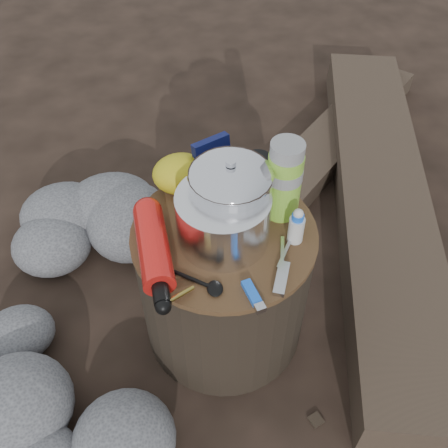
{
  "coord_description": "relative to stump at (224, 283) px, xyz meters",
  "views": [
    {
      "loc": [
        -0.13,
        -0.89,
        1.45
      ],
      "look_at": [
        0.0,
        0.0,
        0.48
      ],
      "focal_mm": 41.65,
      "sensor_mm": 36.0,
      "label": 1
    }
  ],
  "objects": [
    {
      "name": "ground",
      "position": [
        0.0,
        0.0,
        -0.22
      ],
      "size": [
        60.0,
        60.0,
        0.0
      ],
      "primitive_type": "plane",
      "color": "black",
      "rests_on": "ground"
    },
    {
      "name": "stump",
      "position": [
        0.0,
        0.0,
        0.0
      ],
      "size": [
        0.49,
        0.49,
        0.45
      ],
      "primitive_type": "cylinder",
      "color": "black",
      "rests_on": "ground"
    },
    {
      "name": "foil_windscreen",
      "position": [
        -0.0,
        -0.02,
        0.3
      ],
      "size": [
        0.23,
        0.23,
        0.14
      ],
      "primitive_type": "cylinder",
      "color": "silver",
      "rests_on": "stump"
    },
    {
      "name": "pot_grabber",
      "position": [
        0.13,
        -0.1,
        0.23
      ],
      "size": [
        0.07,
        0.12,
        0.01
      ],
      "primitive_type": null,
      "rotation": [
        0.0,
        0.0,
        -0.39
      ],
      "color": "#B6B7BC",
      "rests_on": "stump"
    },
    {
      "name": "log_small",
      "position": [
        0.65,
        0.87,
        -0.18
      ],
      "size": [
        0.93,
        0.94,
        0.09
      ],
      "primitive_type": "cube",
      "rotation": [
        0.0,
        0.0,
        -0.78
      ],
      "color": "#392C22",
      "rests_on": "ground"
    },
    {
      "name": "lighter",
      "position": [
        0.03,
        -0.2,
        0.23
      ],
      "size": [
        0.04,
        0.09,
        0.02
      ],
      "primitive_type": "cube",
      "rotation": [
        0.0,
        0.0,
        0.24
      ],
      "color": "blue",
      "rests_on": "stump"
    },
    {
      "name": "rock_ring",
      "position": [
        -0.42,
        0.08,
        -0.12
      ],
      "size": [
        0.5,
        1.09,
        0.22
      ],
      "primitive_type": null,
      "color": "#555559",
      "rests_on": "ground"
    },
    {
      "name": "food_pouch",
      "position": [
        -0.0,
        0.21,
        0.29
      ],
      "size": [
        0.11,
        0.07,
        0.14
      ],
      "primitive_type": "cube",
      "rotation": [
        0.0,
        0.0,
        0.43
      ],
      "color": "#0C124C",
      "rests_on": "stump"
    },
    {
      "name": "spork",
      "position": [
        -0.11,
        -0.14,
        0.23
      ],
      "size": [
        0.14,
        0.11,
        0.01
      ],
      "primitive_type": null,
      "rotation": [
        0.0,
        0.0,
        0.95
      ],
      "color": "black",
      "rests_on": "stump"
    },
    {
      "name": "squeeze_bottle",
      "position": [
        0.18,
        -0.05,
        0.27
      ],
      "size": [
        0.04,
        0.04,
        0.1
      ],
      "primitive_type": "cylinder",
      "color": "silver",
      "rests_on": "stump"
    },
    {
      "name": "fuel_bottle",
      "position": [
        -0.18,
        -0.06,
        0.26
      ],
      "size": [
        0.1,
        0.32,
        0.08
      ],
      "primitive_type": null,
      "rotation": [
        0.0,
        0.0,
        0.07
      ],
      "color": "red",
      "rests_on": "stump"
    },
    {
      "name": "multitool",
      "position": [
        0.11,
        -0.17,
        0.23
      ],
      "size": [
        0.06,
        0.1,
        0.01
      ],
      "primitive_type": "cube",
      "rotation": [
        0.0,
        0.0,
        -0.38
      ],
      "color": "#B6B7BC",
      "rests_on": "stump"
    },
    {
      "name": "log_main",
      "position": [
        0.66,
        0.41,
        -0.15
      ],
      "size": [
        0.74,
        1.86,
        0.16
      ],
      "primitive_type": "cube",
      "rotation": [
        0.0,
        0.0,
        -0.24
      ],
      "color": "#392C22",
      "rests_on": "ground"
    },
    {
      "name": "stuff_sack",
      "position": [
        -0.09,
        0.18,
        0.28
      ],
      "size": [
        0.16,
        0.13,
        0.11
      ],
      "primitive_type": "ellipsoid",
      "color": "gold",
      "rests_on": "stump"
    },
    {
      "name": "camping_pot",
      "position": [
        0.02,
        0.03,
        0.33
      ],
      "size": [
        0.2,
        0.2,
        0.2
      ],
      "primitive_type": "cylinder",
      "color": "silver",
      "rests_on": "stump"
    },
    {
      "name": "thermos",
      "position": [
        0.16,
        0.05,
        0.34
      ],
      "size": [
        0.09,
        0.09,
        0.23
      ],
      "primitive_type": "cylinder",
      "color": "#81BF34",
      "rests_on": "stump"
    },
    {
      "name": "travel_mug",
      "position": [
        0.11,
        0.15,
        0.28
      ],
      "size": [
        0.07,
        0.07,
        0.11
      ],
      "primitive_type": "cylinder",
      "color": "black",
      "rests_on": "stump"
    }
  ]
}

